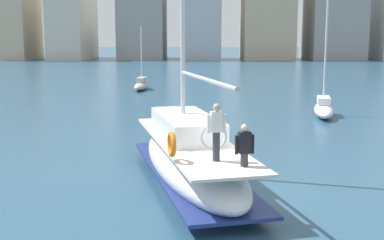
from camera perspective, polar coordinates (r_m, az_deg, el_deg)
ground_plane at (r=15.91m, az=4.81°, el=-8.21°), size 400.00×400.00×0.00m
main_sailboat at (r=16.64m, az=-0.16°, el=-4.10°), size 4.73×9.90×14.09m
moored_sloop_far at (r=45.65m, az=-5.76°, el=4.00°), size 1.35×4.48×5.70m
moored_catamaran at (r=31.47m, az=14.66°, el=1.36°), size 1.94×4.85×7.54m
waterfront_buildings at (r=105.07m, az=1.63°, el=11.91°), size 85.41×17.28×20.91m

